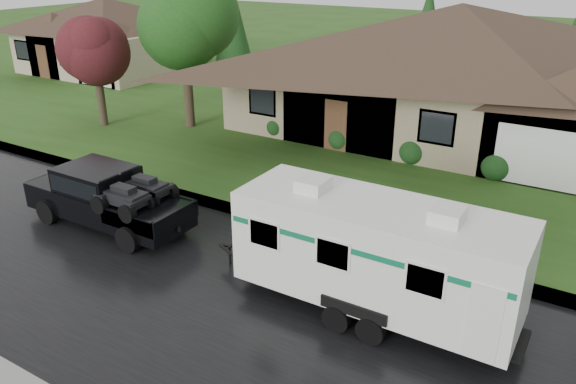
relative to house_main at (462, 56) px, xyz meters
The scene contains 11 objects.
ground 14.48m from the house_main, 99.41° to the right, with size 140.00×140.00×0.00m, color #285219.
road 16.40m from the house_main, 98.24° to the right, with size 140.00×8.00×0.01m, color black.
curb 12.32m from the house_main, 101.19° to the right, with size 140.00×0.50×0.15m, color gray.
lawn 4.36m from the house_main, 153.11° to the left, with size 140.00×26.00×0.15m, color #285219.
house_main is the anchor object (origin of this frame).
house_far 24.17m from the house_main, behind, with size 10.80×8.64×5.80m.
tree_left_green 12.21m from the house_main, 154.31° to the right, with size 4.05×4.05×6.71m.
tree_red 16.29m from the house_main, 153.62° to the right, with size 3.08×3.08×5.09m.
shrub_row 5.42m from the house_main, 93.69° to the right, with size 13.60×1.00×1.00m.
pickup_truck 15.97m from the house_main, 114.42° to the right, with size 5.45×2.07×1.82m.
travel_trailer 14.66m from the house_main, 80.93° to the right, with size 6.72×2.36×3.02m.
Camera 1 is at (8.59, -10.87, 7.77)m, focal length 35.00 mm.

